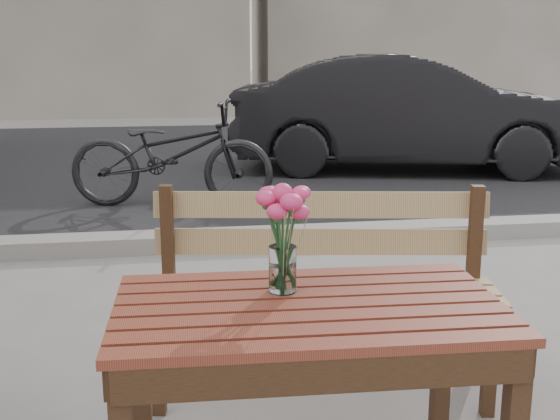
% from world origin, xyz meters
% --- Properties ---
extents(street, '(30.00, 8.12, 0.12)m').
position_xyz_m(street, '(0.00, 5.06, 0.03)').
color(street, black).
rests_on(street, ground).
extents(main_table, '(1.15, 0.70, 0.69)m').
position_xyz_m(main_table, '(-0.24, 0.01, 0.58)').
color(main_table, maroon).
rests_on(main_table, ground).
extents(main_bench, '(1.46, 0.64, 0.88)m').
position_xyz_m(main_bench, '(-0.02, 0.83, 0.53)').
color(main_bench, '#92734B').
rests_on(main_bench, ground).
extents(main_vase, '(0.18, 0.18, 0.33)m').
position_xyz_m(main_vase, '(-0.30, 0.12, 0.90)').
color(main_vase, white).
rests_on(main_vase, main_table).
extents(parked_car, '(4.22, 2.25, 1.32)m').
position_xyz_m(parked_car, '(2.09, 5.92, 0.66)').
color(parked_car, black).
rests_on(parked_car, ground).
extents(bicycle, '(1.92, 1.01, 0.96)m').
position_xyz_m(bicycle, '(-0.63, 4.39, 0.48)').
color(bicycle, black).
rests_on(bicycle, ground).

